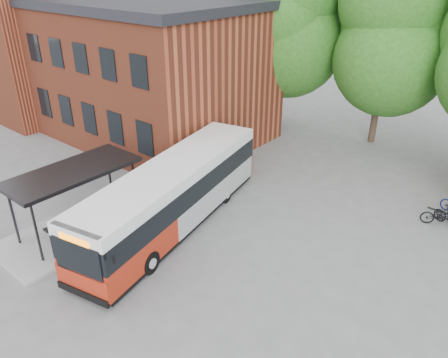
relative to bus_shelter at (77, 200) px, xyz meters
The scene contains 7 objects.
ground 4.83m from the bus_shelter, 12.53° to the left, with size 100.00×100.00×0.00m, color #5D5D5F.
station_building 13.42m from the bus_shelter, 130.36° to the left, with size 18.40×10.40×8.50m, color brown, non-canonical shape.
bus_shelter is the anchor object (origin of this frame).
tree_0 17.54m from the bus_shelter, 95.04° to the left, with size 7.92×7.92×11.00m, color #1F5015, non-canonical shape.
tree_1 19.19m from the bus_shelter, 73.01° to the left, with size 7.92×7.92×10.40m, color #1F5015, non-canonical shape.
city_bus 4.07m from the bus_shelter, 45.44° to the left, with size 2.42×11.34×2.88m, color #9C220F, non-canonical shape.
bicycle_0 15.86m from the bus_shelter, 40.97° to the left, with size 0.62×1.77×0.93m, color black.
Camera 1 is at (10.60, -9.33, 10.61)m, focal length 35.00 mm.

